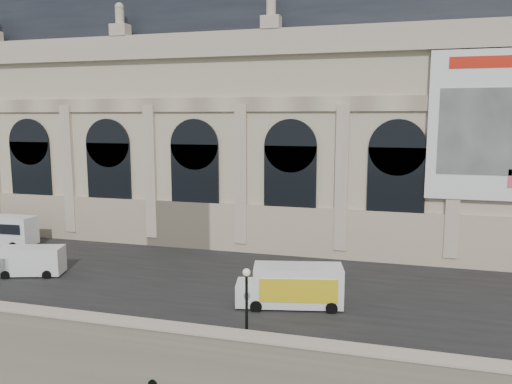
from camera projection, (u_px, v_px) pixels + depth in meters
quay at (264, 248)px, 64.48m from camera, size 160.00×70.00×6.00m
street at (205, 274)px, 44.00m from camera, size 160.00×24.00×0.06m
parapet at (127, 329)px, 31.14m from camera, size 160.00×1.40×1.21m
museum at (207, 117)px, 59.62m from camera, size 69.00×18.70×29.10m
van_c at (27, 261)px, 43.53m from camera, size 6.09×3.69×2.54m
box_truck at (292, 286)px, 36.28m from camera, size 8.02×4.02×3.10m
lamp_right at (247, 306)px, 30.43m from camera, size 0.48×0.48×4.70m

